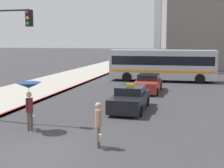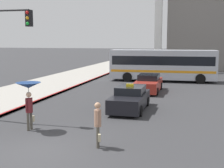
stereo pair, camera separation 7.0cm
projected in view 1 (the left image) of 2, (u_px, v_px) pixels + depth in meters
The scene contains 6 objects.
ground_plane at pixel (39, 152), 11.68m from camera, with size 300.00×300.00×0.00m, color #38383A.
taxi at pixel (130, 99), 18.69m from camera, with size 1.91×4.51×1.59m.
sedan_red at pixel (148, 84), 25.36m from camera, with size 1.91×4.75×1.41m.
city_bus at pixel (162, 64), 31.81m from camera, with size 10.67×2.99×3.19m.
pedestrian_with_umbrella at pixel (29, 91), 14.31m from camera, with size 1.15×1.15×2.24m.
pedestrian_man at pixel (99, 122), 12.08m from camera, with size 0.38×0.54×1.79m.
Camera 1 is at (5.43, -10.19, 4.15)m, focal length 50.00 mm.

